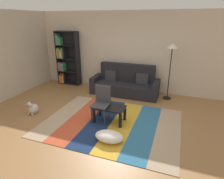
{
  "coord_description": "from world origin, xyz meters",
  "views": [
    {
      "loc": [
        1.7,
        -3.85,
        2.42
      ],
      "look_at": [
        0.09,
        0.6,
        0.65
      ],
      "focal_mm": 30.28,
      "sensor_mm": 36.0,
      "label": 1
    }
  ],
  "objects": [
    {
      "name": "coffee_table",
      "position": [
        0.22,
        0.06,
        0.33
      ],
      "size": [
        0.76,
        0.46,
        0.4
      ],
      "color": "black",
      "rests_on": "rug"
    },
    {
      "name": "left_wall",
      "position": [
        -3.4,
        0.75,
        1.35
      ],
      "size": [
        0.1,
        5.5,
        2.7
      ],
      "primitive_type": "cube",
      "color": "beige",
      "rests_on": "ground_plane"
    },
    {
      "name": "standing_lamp",
      "position": [
        1.45,
        2.07,
        1.46
      ],
      "size": [
        0.32,
        0.32,
        1.75
      ],
      "color": "black",
      "rests_on": "ground_plane"
    },
    {
      "name": "bookshelf",
      "position": [
        -2.43,
        2.31,
        0.99
      ],
      "size": [
        0.9,
        0.28,
        2.02
      ],
      "color": "black",
      "rests_on": "ground_plane"
    },
    {
      "name": "couch",
      "position": [
        0.05,
        2.02,
        0.34
      ],
      "size": [
        2.26,
        0.8,
        1.0
      ],
      "color": "black",
      "rests_on": "ground_plane"
    },
    {
      "name": "folding_chair",
      "position": [
        0.0,
        0.09,
        0.53
      ],
      "size": [
        0.4,
        0.4,
        0.9
      ],
      "rotation": [
        0.0,
        0.0,
        -0.81
      ],
      "color": "#38383D",
      "rests_on": "ground_plane"
    },
    {
      "name": "tv_remote",
      "position": [
        0.12,
        0.12,
        0.42
      ],
      "size": [
        0.09,
        0.16,
        0.02
      ],
      "primitive_type": "cube",
      "rotation": [
        0.0,
        0.0,
        0.36
      ],
      "color": "black",
      "rests_on": "coffee_table"
    },
    {
      "name": "ground_plane",
      "position": [
        0.0,
        0.0,
        0.0
      ],
      "size": [
        14.0,
        14.0,
        0.0
      ],
      "primitive_type": "plane",
      "color": "#9E7042"
    },
    {
      "name": "back_wall",
      "position": [
        0.0,
        2.55,
        1.35
      ],
      "size": [
        6.8,
        0.1,
        2.7
      ],
      "primitive_type": "cube",
      "color": "beige",
      "rests_on": "ground_plane"
    },
    {
      "name": "dog",
      "position": [
        -1.89,
        -0.25,
        0.16
      ],
      "size": [
        0.22,
        0.35,
        0.4
      ],
      "color": "beige",
      "rests_on": "ground_plane"
    },
    {
      "name": "rug",
      "position": [
        0.29,
        0.0,
        0.0
      ],
      "size": [
        3.27,
        2.5,
        0.01
      ],
      "color": "tan",
      "rests_on": "ground_plane"
    },
    {
      "name": "pouf",
      "position": [
        0.5,
        -0.71,
        0.11
      ],
      "size": [
        0.61,
        0.4,
        0.2
      ],
      "primitive_type": "ellipsoid",
      "color": "white",
      "rests_on": "rug"
    }
  ]
}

